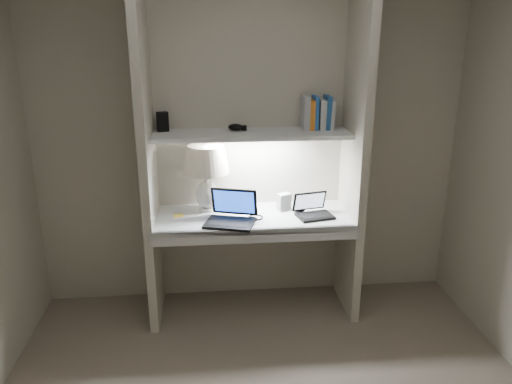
{
  "coord_description": "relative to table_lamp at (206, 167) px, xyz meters",
  "views": [
    {
      "loc": [
        -0.29,
        -2.16,
        2.09
      ],
      "look_at": [
        0.01,
        1.05,
        1.01
      ],
      "focal_mm": 35.0,
      "sensor_mm": 36.0,
      "label": 1
    }
  ],
  "objects": [
    {
      "name": "back_wall",
      "position": [
        0.33,
        0.14,
        0.14
      ],
      "size": [
        3.2,
        0.01,
        2.5
      ],
      "primitive_type": "cube",
      "color": "beige",
      "rests_on": "floor"
    },
    {
      "name": "shelf",
      "position": [
        0.33,
        -0.04,
        0.24
      ],
      "size": [
        1.4,
        0.36,
        0.03
      ],
      "primitive_type": "cube",
      "color": "silver",
      "rests_on": "back_wall"
    },
    {
      "name": "mouse",
      "position": [
        0.68,
        -0.09,
        -0.32
      ],
      "size": [
        0.11,
        0.09,
        0.03
      ],
      "primitive_type": "ellipsoid",
      "rotation": [
        0.0,
        0.0,
        -0.35
      ],
      "color": "black",
      "rests_on": "desk"
    },
    {
      "name": "laptop_main",
      "position": [
        0.17,
        -0.25,
        -0.28
      ],
      "size": [
        0.4,
        0.37,
        0.22
      ],
      "rotation": [
        0.0,
        0.0,
        -0.29
      ],
      "color": "black",
      "rests_on": "desk"
    },
    {
      "name": "alcove_panel_left",
      "position": [
        -0.4,
        -0.13,
        0.14
      ],
      "size": [
        0.06,
        0.55,
        2.5
      ],
      "primitive_type": "cube",
      "color": "beige",
      "rests_on": "floor"
    },
    {
      "name": "desk",
      "position": [
        0.33,
        -0.13,
        -0.36
      ],
      "size": [
        1.4,
        0.55,
        0.04
      ],
      "primitive_type": "cube",
      "color": "white",
      "rests_on": "alcove_panel_left"
    },
    {
      "name": "laptop_netbook",
      "position": [
        0.76,
        -0.18,
        -0.3
      ],
      "size": [
        0.29,
        0.27,
        0.16
      ],
      "rotation": [
        0.0,
        0.0,
        0.21
      ],
      "color": "black",
      "rests_on": "desk"
    },
    {
      "name": "strip_light",
      "position": [
        0.33,
        -0.04,
        0.22
      ],
      "size": [
        0.6,
        0.04,
        0.02
      ],
      "primitive_type": "cube",
      "color": "white",
      "rests_on": "shelf"
    },
    {
      "name": "table_lamp",
      "position": [
        0.0,
        0.0,
        0.0
      ],
      "size": [
        0.34,
        0.34,
        0.5
      ],
      "color": "white",
      "rests_on": "desk"
    },
    {
      "name": "cable_coil",
      "position": [
        0.34,
        -0.2,
        -0.33
      ],
      "size": [
        0.11,
        0.11,
        0.01
      ],
      "primitive_type": "torus",
      "rotation": [
        0.0,
        0.0,
        0.04
      ],
      "color": "black",
      "rests_on": "desk"
    },
    {
      "name": "desk_apron",
      "position": [
        0.33,
        -0.39,
        -0.39
      ],
      "size": [
        1.46,
        0.03,
        0.1
      ],
      "primitive_type": "cube",
      "color": "silver",
      "rests_on": "desk"
    },
    {
      "name": "speaker",
      "position": [
        0.57,
        -0.04,
        -0.27
      ],
      "size": [
        0.11,
        0.1,
        0.13
      ],
      "primitive_type": "cube",
      "rotation": [
        0.0,
        0.0,
        0.43
      ],
      "color": "silver",
      "rests_on": "desk"
    },
    {
      "name": "book_row",
      "position": [
        0.82,
        0.04,
        0.37
      ],
      "size": [
        0.23,
        0.16,
        0.24
      ],
      "color": "silver",
      "rests_on": "shelf"
    },
    {
      "name": "sticky_note",
      "position": [
        -0.21,
        -0.1,
        -0.34
      ],
      "size": [
        0.08,
        0.08,
        0.0
      ],
      "primitive_type": "cube",
      "rotation": [
        0.0,
        0.0,
        0.18
      ],
      "color": "yellow",
      "rests_on": "desk"
    },
    {
      "name": "shelf_box",
      "position": [
        -0.3,
        0.06,
        0.33
      ],
      "size": [
        0.09,
        0.07,
        0.14
      ],
      "primitive_type": "cube",
      "rotation": [
        0.0,
        0.0,
        0.25
      ],
      "color": "black",
      "rests_on": "shelf"
    },
    {
      "name": "alcove_panel_right",
      "position": [
        1.06,
        -0.13,
        0.14
      ],
      "size": [
        0.06,
        0.55,
        2.5
      ],
      "primitive_type": "cube",
      "color": "beige",
      "rests_on": "floor"
    },
    {
      "name": "shelf_gadget",
      "position": [
        0.22,
        0.03,
        0.28
      ],
      "size": [
        0.13,
        0.11,
        0.05
      ],
      "primitive_type": "ellipsoid",
      "rotation": [
        0.0,
        0.0,
        -0.27
      ],
      "color": "black",
      "rests_on": "shelf"
    }
  ]
}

